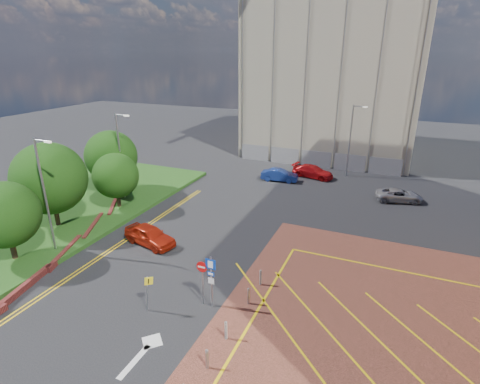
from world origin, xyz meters
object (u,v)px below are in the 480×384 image
Objects in this scene: warning_sign at (148,289)px; car_blue_back at (280,175)px; lamp_back at (351,138)px; sign_cluster at (208,276)px; car_red_left at (150,235)px; lamp_left_near at (45,191)px; tree_a at (5,215)px; tree_b at (50,178)px; tree_d at (111,156)px; car_silver_back at (399,195)px; car_red_back at (313,171)px; lamp_left_far at (121,153)px; tree_c at (116,176)px.

car_blue_back is at bearing 90.08° from warning_sign.
sign_cluster is (-3.78, -27.02, -2.41)m from lamp_back.
lamp_left_near is at bearing 137.07° from car_red_left.
tree_a is 5.27m from tree_b.
car_silver_back is at bearing 18.91° from tree_d.
tree_d reaches higher than car_red_back.
car_red_left is 1.06× the size of car_blue_back.
lamp_back is 1.86× the size of car_silver_back.
car_blue_back is at bearing 43.30° from lamp_left_far.
tree_c is at bearing 101.40° from car_silver_back.
tree_d is (-2.50, 13.00, 0.37)m from tree_a.
car_blue_back is (-0.03, 23.93, -0.77)m from warning_sign.
tree_c is at bearing -65.29° from lamp_left_far.
tree_b is 1.68× the size of car_blue_back.
sign_cluster reaches higher than car_blue_back.
lamp_back reaches higher than tree_b.
sign_cluster is 0.75× the size of car_red_left.
lamp_left_near is 10.79m from warning_sign.
sign_cluster is (12.72, -1.02, -2.71)m from lamp_left_near.
tree_c is 1.15× the size of car_red_left.
tree_b is 0.84× the size of lamp_left_near.
lamp_left_near is at bearing 51.70° from tree_a.
tree_a is 1.35× the size of car_blue_back.
car_red_back is at bearing 52.47° from tree_b.
warning_sign reaches higher than car_silver_back.
warning_sign is at bearing -15.29° from lamp_left_near.
car_silver_back is (26.23, 8.98, -3.27)m from tree_d.
lamp_back is (18.08, 28.00, 0.86)m from tree_a.
car_red_left is 21.62m from car_red_back.
tree_b is 30.21m from lamp_back.
car_red_left is at bearing 34.17° from lamp_left_near.
car_red_back is at bearing 50.96° from car_silver_back.
lamp_left_near is at bearing -44.25° from tree_b.
car_red_left is 0.92× the size of car_red_back.
lamp_left_far is (2.08, -1.00, 0.79)m from tree_d.
car_red_left is (-11.11, -22.34, -3.63)m from lamp_back.
tree_d is 11.76m from lamp_left_near.
car_silver_back is (16.75, 16.32, -0.13)m from car_red_left.
lamp_left_far is (-2.00, 10.00, 0.00)m from lamp_left_near.
car_silver_back is at bearing 65.82° from sign_cluster.
lamp_left_near is (1.08, -8.00, 1.47)m from tree_c.
tree_a reaches higher than car_red_back.
tree_a is 0.68× the size of lamp_back.
sign_cluster is at bearing -179.03° from car_blue_back.
lamp_back is at bearing 45.68° from tree_c.
lamp_left_near is 1.00× the size of lamp_back.
tree_a is at bearing -92.86° from tree_c.
tree_a is 1.69× the size of sign_cluster.
tree_b is 9.20m from car_red_left.
lamp_back reaches higher than car_blue_back.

